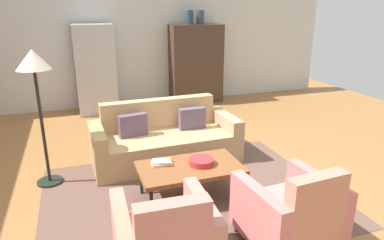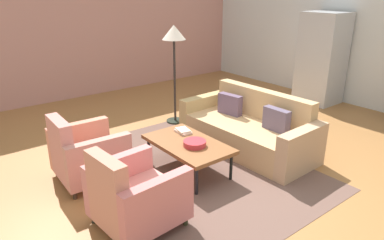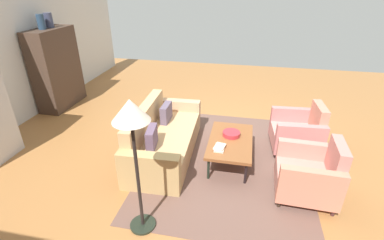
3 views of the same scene
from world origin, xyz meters
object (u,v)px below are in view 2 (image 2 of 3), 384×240
armchair_left (85,156)px  refrigerator (322,58)px  couch (250,130)px  fruit_bowl (195,143)px  coffee_table (188,145)px  armchair_right (133,198)px  floor_lamp (174,42)px  book_stack (183,131)px

armchair_left → refrigerator: refrigerator is taller
armchair_left → couch: bearing=77.8°
fruit_bowl → coffee_table: bearing=180.0°
armchair_right → refrigerator: size_ratio=0.48×
fruit_bowl → refrigerator: bearing=102.2°
refrigerator → floor_lamp: refrigerator is taller
coffee_table → armchair_right: armchair_right is taller
armchair_right → couch: bearing=100.3°
armchair_right → refrigerator: (-1.34, 5.22, 0.58)m
couch → fruit_bowl: bearing=95.1°
coffee_table → refrigerator: 4.15m
book_stack → floor_lamp: (-1.30, 0.80, 1.00)m
fruit_bowl → couch: bearing=97.0°
armchair_right → fruit_bowl: bearing=107.4°
book_stack → floor_lamp: 1.83m
couch → fruit_bowl: (0.15, -1.19, 0.16)m
book_stack → couch: bearing=73.9°
book_stack → armchair_left: bearing=-102.9°
couch → refrigerator: bearing=-77.6°
fruit_bowl → floor_lamp: 2.22m
fruit_bowl → armchair_right: bearing=-68.4°
coffee_table → refrigerator: (-0.73, 4.05, 0.55)m
couch → fruit_bowl: size_ratio=7.26×
coffee_table → floor_lamp: (-1.61, 0.94, 1.07)m
book_stack → armchair_right: bearing=-55.3°
armchair_left → book_stack: (0.30, 1.31, 0.10)m
fruit_bowl → armchair_left: bearing=-122.6°
couch → coffee_table: size_ratio=1.77×
armchair_left → floor_lamp: bearing=117.6°
couch → armchair_right: bearing=102.6°
coffee_table → armchair_right: size_ratio=1.36×
armchair_right → book_stack: bearing=120.4°
armchair_left → fruit_bowl: 1.39m
couch → armchair_left: armchair_left is taller
armchair_left → refrigerator: 5.25m
couch → armchair_right: (0.61, -2.35, 0.06)m
armchair_right → armchair_left: bearing=175.8°
coffee_table → refrigerator: bearing=100.3°
couch → refrigerator: (-0.73, 2.86, 0.64)m
floor_lamp → coffee_table: bearing=-30.4°
couch → fruit_bowl: 1.21m
armchair_left → armchair_right: same height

